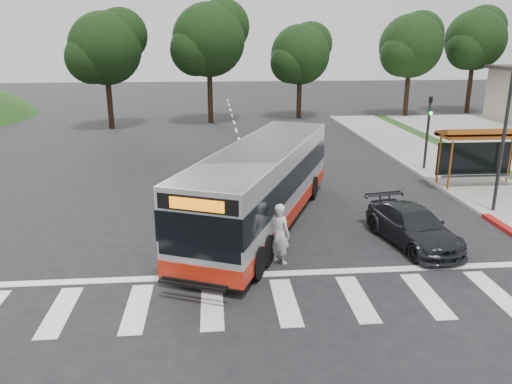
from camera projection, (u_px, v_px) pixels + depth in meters
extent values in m
plane|color=black|center=(266.00, 234.00, 18.39)|extent=(140.00, 140.00, 0.00)
cube|color=gray|center=(453.00, 171.00, 26.92)|extent=(4.00, 40.00, 0.12)
cube|color=#9E9991|center=(417.00, 172.00, 26.74)|extent=(0.30, 40.00, 0.15)
cube|color=silver|center=(285.00, 301.00, 13.63)|extent=(18.00, 2.60, 0.01)
cylinder|color=#974D19|center=(450.00, 166.00, 22.96)|extent=(0.10, 0.10, 2.30)
cylinder|color=#974D19|center=(439.00, 160.00, 24.11)|extent=(0.10, 0.10, 2.30)
cylinder|color=#974D19|center=(509.00, 159.00, 24.41)|extent=(0.10, 0.10, 2.30)
cube|color=#974D19|center=(484.00, 135.00, 23.31)|extent=(4.20, 1.60, 0.12)
cube|color=#974D19|center=(484.00, 132.00, 23.31)|extent=(4.20, 1.32, 0.51)
cube|color=black|center=(474.00, 158.00, 24.24)|extent=(3.80, 0.06, 1.60)
cube|color=gray|center=(479.00, 177.00, 23.89)|extent=(3.60, 0.40, 0.08)
cylinder|color=black|center=(504.00, 135.00, 19.67)|extent=(0.14, 0.14, 6.50)
cylinder|color=black|center=(427.00, 134.00, 26.71)|extent=(0.14, 0.14, 4.00)
imported|color=black|center=(430.00, 106.00, 26.27)|extent=(0.16, 0.20, 1.00)
sphere|color=#19E533|center=(431.00, 113.00, 26.20)|extent=(0.18, 0.18, 0.18)
cylinder|color=black|center=(407.00, 91.00, 45.73)|extent=(0.44, 0.44, 4.40)
sphere|color=black|center=(411.00, 46.00, 44.55)|extent=(5.60, 5.60, 5.60)
sphere|color=black|center=(420.00, 34.00, 45.15)|extent=(4.20, 4.20, 4.20)
sphere|color=black|center=(402.00, 54.00, 44.01)|extent=(3.92, 3.92, 3.92)
cylinder|color=black|center=(469.00, 87.00, 48.18)|extent=(0.44, 0.44, 4.84)
sphere|color=black|center=(475.00, 40.00, 46.89)|extent=(5.60, 5.60, 5.60)
sphere|color=black|center=(484.00, 28.00, 47.46)|extent=(4.20, 4.20, 4.20)
sphere|color=black|center=(468.00, 49.00, 46.37)|extent=(3.92, 3.92, 3.92)
cylinder|color=black|center=(210.00, 94.00, 42.28)|extent=(0.44, 0.44, 4.84)
sphere|color=black|center=(209.00, 40.00, 40.99)|extent=(6.00, 6.00, 6.00)
sphere|color=black|center=(223.00, 26.00, 41.62)|extent=(4.50, 4.50, 4.50)
sphere|color=black|center=(196.00, 50.00, 40.41)|extent=(4.20, 4.20, 4.20)
cylinder|color=black|center=(299.00, 96.00, 44.98)|extent=(0.44, 0.44, 3.96)
sphere|color=black|center=(300.00, 55.00, 43.93)|extent=(5.20, 5.20, 5.20)
sphere|color=black|center=(310.00, 44.00, 44.49)|extent=(3.90, 3.90, 3.90)
sphere|color=black|center=(291.00, 62.00, 43.42)|extent=(3.64, 3.64, 3.64)
cylinder|color=black|center=(110.00, 100.00, 39.77)|extent=(0.44, 0.44, 4.40)
sphere|color=black|center=(105.00, 48.00, 38.60)|extent=(5.60, 5.60, 5.60)
sphere|color=black|center=(121.00, 35.00, 39.20)|extent=(4.20, 4.20, 4.20)
sphere|color=black|center=(91.00, 58.00, 38.05)|extent=(3.92, 3.92, 3.92)
imported|color=silver|center=(280.00, 234.00, 15.73)|extent=(0.86, 0.84, 2.00)
imported|color=#212327|center=(413.00, 226.00, 17.33)|extent=(2.59, 4.70, 1.29)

